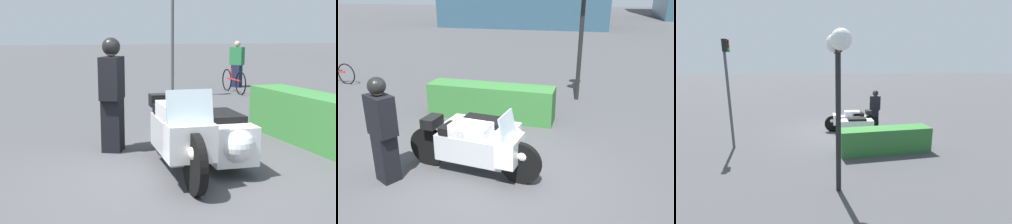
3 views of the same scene
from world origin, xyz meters
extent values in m
plane|color=#424244|center=(0.00, 0.00, 0.00)|extent=(160.00, 160.00, 0.00)
cylinder|color=black|center=(0.48, -0.12, 0.36)|extent=(0.72, 0.17, 0.72)
cylinder|color=black|center=(-1.25, 0.05, 0.36)|extent=(0.72, 0.17, 0.72)
cylinder|color=black|center=(-0.49, 0.64, 0.28)|extent=(0.56, 0.15, 0.56)
cube|color=#B7B7BC|center=(-0.39, -0.03, 0.48)|extent=(1.25, 0.54, 0.45)
cube|color=white|center=(-0.39, -0.03, 0.80)|extent=(0.70, 0.47, 0.24)
cube|color=black|center=(-0.66, -0.01, 0.78)|extent=(0.52, 0.45, 0.12)
cube|color=white|center=(0.30, -0.10, 0.57)|extent=(0.37, 0.60, 0.44)
cube|color=silver|center=(0.25, -0.10, 0.98)|extent=(0.17, 0.56, 0.40)
sphere|color=white|center=(0.52, -0.12, 0.50)|extent=(0.18, 0.18, 0.18)
cube|color=white|center=(-0.43, 0.63, 0.42)|extent=(1.42, 0.70, 0.50)
sphere|color=white|center=(0.15, 0.58, 0.44)|extent=(0.47, 0.48, 0.48)
cube|color=black|center=(-0.43, 0.63, 0.71)|extent=(0.80, 0.56, 0.09)
cube|color=black|center=(-1.14, 0.04, 0.85)|extent=(0.28, 0.41, 0.18)
cube|color=black|center=(-1.66, -0.61, 0.41)|extent=(0.43, 0.41, 0.82)
cube|color=black|center=(-1.66, -0.61, 1.15)|extent=(0.56, 0.48, 0.65)
sphere|color=tan|center=(-1.66, -0.61, 1.58)|extent=(0.22, 0.22, 0.22)
sphere|color=black|center=(-1.66, -0.61, 1.62)|extent=(0.28, 0.28, 0.28)
cube|color=#337033|center=(-0.91, 2.63, 0.42)|extent=(3.12, 0.70, 0.84)
cylinder|color=black|center=(1.06, 4.73, 1.66)|extent=(0.12, 0.12, 3.33)
cylinder|color=black|center=(1.06, 4.73, 3.18)|extent=(0.05, 0.75, 0.05)
sphere|color=white|center=(1.06, 5.11, 3.39)|extent=(0.42, 0.42, 0.42)
sphere|color=white|center=(1.06, 4.35, 3.39)|extent=(0.42, 0.42, 0.42)
sphere|color=black|center=(1.06, 4.73, 3.41)|extent=(0.12, 0.12, 0.12)
cylinder|color=#4C4C4C|center=(4.27, 1.21, 1.68)|extent=(0.09, 0.09, 3.35)
cube|color=black|center=(4.21, 1.21, 3.55)|extent=(0.16, 0.27, 0.40)
sphere|color=#410707|center=(4.14, 1.22, 3.68)|extent=(0.11, 0.11, 0.11)
sphere|color=#462D06|center=(4.14, 1.22, 3.55)|extent=(0.11, 0.11, 0.11)
sphere|color=green|center=(4.14, 1.22, 3.42)|extent=(0.11, 0.11, 0.11)
camera|label=1|loc=(4.69, -1.90, 1.79)|focal=45.00mm
camera|label=2|loc=(1.50, -4.70, 2.94)|focal=35.00mm
camera|label=3|loc=(1.88, 9.50, 2.89)|focal=24.00mm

